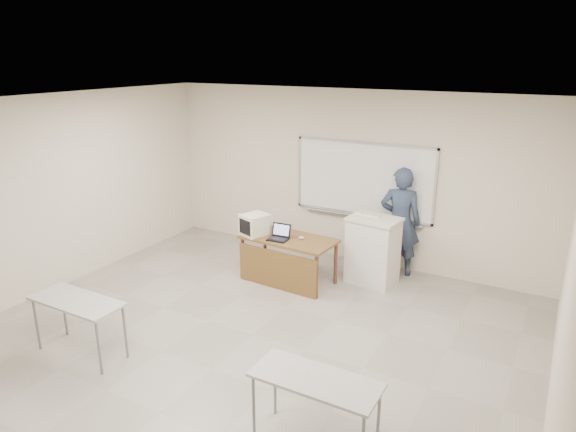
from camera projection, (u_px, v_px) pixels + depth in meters
The scene contains 10 objects.
floor at pixel (212, 369), 6.05m from camera, with size 7.00×8.00×0.01m, color gray.
whiteboard at pixel (363, 180), 8.76m from camera, with size 2.48×0.10×1.31m.
student_desks at pixel (119, 382), 4.72m from camera, with size 4.40×2.20×0.73m.
instructor_desk at pixel (285, 251), 8.14m from camera, with size 1.50×0.75×0.75m.
podium at pixel (373, 251), 8.17m from camera, with size 0.78×0.57×1.10m.
crt_monitor at pixel (255, 225), 8.27m from camera, with size 0.37×0.42×0.35m.
laptop at pixel (279, 236), 8.10m from camera, with size 0.31×0.29×0.23m.
mouse at pixel (301, 238), 8.12m from camera, with size 0.10×0.07×0.04m, color #B0B2B7.
keyboard at pixel (367, 214), 8.14m from camera, with size 0.42×0.14×0.02m, color beige.
presenter at pixel (400, 221), 8.43m from camera, with size 0.67×0.44×1.83m, color black.
Camera 1 is at (3.33, -4.12, 3.56)m, focal length 32.00 mm.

